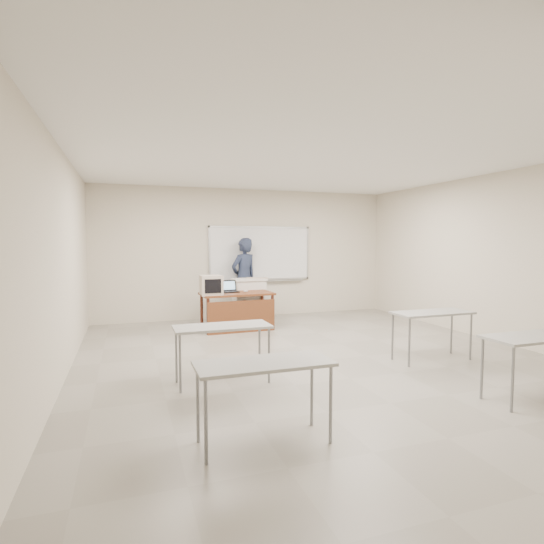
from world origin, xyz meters
name	(u,v)px	position (x,y,z in m)	size (l,w,h in m)	color
floor	(320,361)	(0.00, 0.00, -0.01)	(7.00, 8.00, 0.01)	gray
whiteboard	(260,254)	(0.30, 3.97, 1.48)	(2.48, 0.10, 1.31)	white
student_desks	(370,335)	(0.00, -1.35, 0.67)	(4.40, 2.20, 0.73)	gray
instructor_desk	(238,304)	(-0.63, 2.49, 0.54)	(1.43, 0.72, 0.75)	brown
podium	(249,301)	(-0.20, 3.20, 0.49)	(0.70, 0.51, 0.97)	silver
crt_monitor	(211,285)	(-1.17, 2.48, 0.94)	(0.41, 0.46, 0.39)	#B1A191
laptop	(230,289)	(-0.73, 2.75, 0.81)	(0.31, 0.29, 0.23)	black
mouse	(246,291)	(-0.43, 2.65, 0.77)	(0.10, 0.06, 0.04)	#B6B8BF
keyboard	(257,278)	(-0.05, 3.08, 0.99)	(0.48, 0.16, 0.03)	#B1A191
presenter	(244,278)	(-0.17, 3.75, 0.93)	(0.68, 0.45, 1.86)	black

